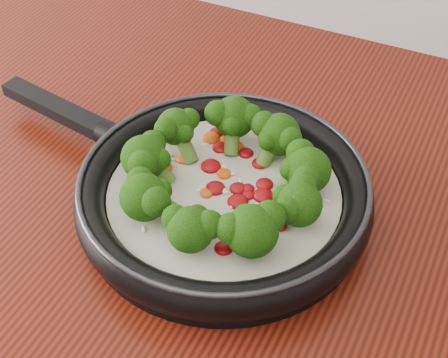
% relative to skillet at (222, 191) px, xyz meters
% --- Properties ---
extents(skillet, '(0.50, 0.36, 0.09)m').
position_rel_skillet_xyz_m(skillet, '(0.00, 0.00, 0.00)').
color(skillet, black).
rests_on(skillet, counter).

